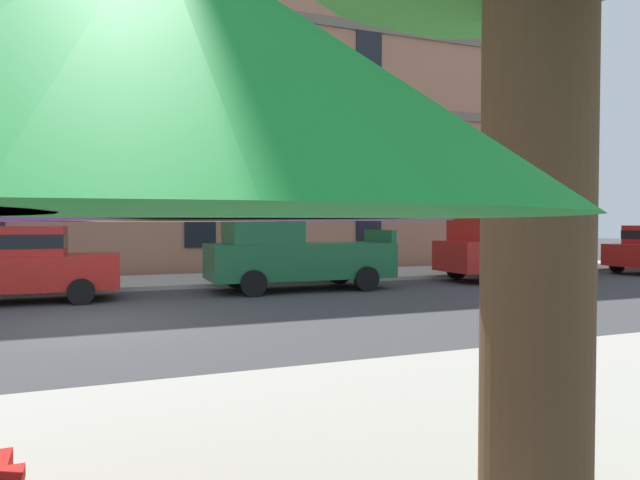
{
  "coord_description": "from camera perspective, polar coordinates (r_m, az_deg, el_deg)",
  "views": [
    {
      "loc": [
        0.24,
        -10.77,
        1.84
      ],
      "look_at": [
        5.64,
        3.2,
        1.4
      ],
      "focal_mm": 30.94,
      "sensor_mm": 36.0,
      "label": 1
    }
  ],
  "objects": [
    {
      "name": "sidewalk_far",
      "position": [
        17.66,
        -21.87,
        -4.23
      ],
      "size": [
        56.0,
        3.6,
        0.12
      ],
      "primitive_type": "cube",
      "color": "#B2ADA3",
      "rests_on": "ground"
    },
    {
      "name": "apartment_building",
      "position": [
        26.16,
        -21.8,
        11.6
      ],
      "size": [
        39.79,
        12.08,
        12.8
      ],
      "color": "#A87056",
      "rests_on": "ground"
    },
    {
      "name": "ground_plane",
      "position": [
        10.92,
        -22.31,
        -8.13
      ],
      "size": [
        120.0,
        120.0,
        0.0
      ],
      "primitive_type": "plane",
      "color": "#38383A"
    },
    {
      "name": "sedan_red",
      "position": [
        14.63,
        -28.92,
        -2.01
      ],
      "size": [
        4.4,
        1.98,
        1.78
      ],
      "color": "#B21E19",
      "rests_on": "ground"
    },
    {
      "name": "pickup_red",
      "position": [
        18.94,
        18.96,
        -0.87
      ],
      "size": [
        5.1,
        2.12,
        2.2
      ],
      "color": "#B21E19",
      "rests_on": "ground"
    },
    {
      "name": "pickup_green",
      "position": [
        15.26,
        -2.88,
        -1.37
      ],
      "size": [
        5.1,
        2.12,
        2.2
      ],
      "color": "#195933",
      "rests_on": "ground"
    }
  ]
}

